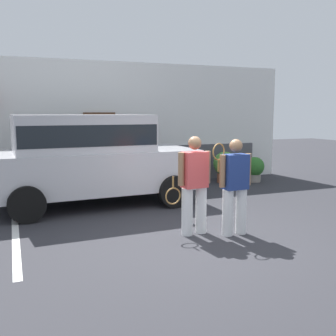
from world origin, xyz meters
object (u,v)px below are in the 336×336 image
at_px(parked_suv, 89,155).
at_px(tennis_player_woman, 235,185).
at_px(potted_plant_by_porch, 225,165).
at_px(tennis_player_man, 194,184).
at_px(potted_plant_secondary, 255,168).

height_order(parked_suv, tennis_player_woman, parked_suv).
bearing_deg(potted_plant_by_porch, parked_suv, -160.86).
bearing_deg(tennis_player_man, tennis_player_woman, 149.20).
distance_m(tennis_player_man, tennis_player_woman, 0.69).
bearing_deg(potted_plant_by_porch, tennis_player_woman, -117.85).
height_order(parked_suv, potted_plant_by_porch, parked_suv).
bearing_deg(tennis_player_woman, potted_plant_secondary, -129.45).
xyz_separation_m(tennis_player_man, potted_plant_by_porch, (3.07, 4.33, -0.36)).
distance_m(tennis_player_man, potted_plant_secondary, 5.70).
height_order(tennis_player_woman, potted_plant_by_porch, tennis_player_woman).
distance_m(parked_suv, potted_plant_by_porch, 4.64).
height_order(tennis_player_man, potted_plant_by_porch, tennis_player_man).
xyz_separation_m(parked_suv, tennis_player_woman, (1.90, -3.11, -0.28)).
relative_size(parked_suv, tennis_player_man, 2.74).
distance_m(parked_suv, tennis_player_woman, 3.65).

